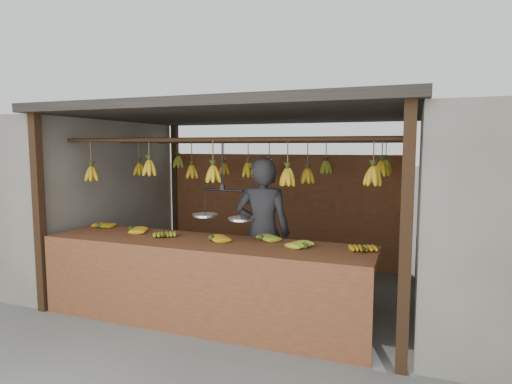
% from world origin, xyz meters
% --- Properties ---
extents(ground, '(80.00, 80.00, 0.00)m').
position_xyz_m(ground, '(0.00, 0.00, 0.00)').
color(ground, '#5B5B57').
extents(stall, '(4.30, 3.30, 2.40)m').
position_xyz_m(stall, '(0.00, 0.33, 1.97)').
color(stall, black).
rests_on(stall, ground).
extents(neighbor_left, '(3.00, 3.00, 2.30)m').
position_xyz_m(neighbor_left, '(-3.60, 0.00, 1.15)').
color(neighbor_left, slate).
rests_on(neighbor_left, ground).
extents(counter, '(3.67, 0.84, 0.96)m').
position_xyz_m(counter, '(-0.08, -1.23, 0.71)').
color(counter, brown).
rests_on(counter, ground).
extents(hanging_bananas, '(3.55, 2.20, 0.39)m').
position_xyz_m(hanging_bananas, '(-0.00, -0.01, 1.62)').
color(hanging_bananas, '#B08712').
rests_on(hanging_bananas, ground).
extents(balance_scale, '(0.76, 0.37, 0.86)m').
position_xyz_m(balance_scale, '(0.10, -1.00, 1.20)').
color(balance_scale, black).
rests_on(balance_scale, ground).
extents(vendor, '(0.72, 0.54, 1.80)m').
position_xyz_m(vendor, '(0.38, -0.48, 0.90)').
color(vendor, '#262628').
rests_on(vendor, ground).
extents(bag_bundles, '(0.08, 0.26, 1.26)m').
position_xyz_m(bag_bundles, '(1.94, 1.35, 1.01)').
color(bag_bundles, red).
rests_on(bag_bundles, ground).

